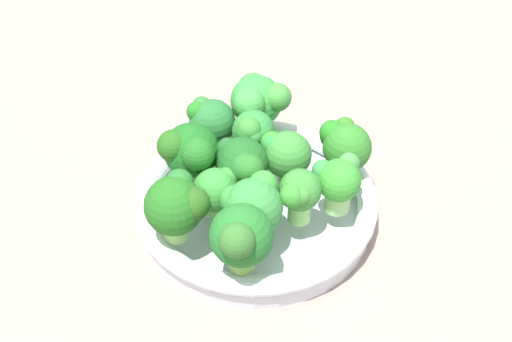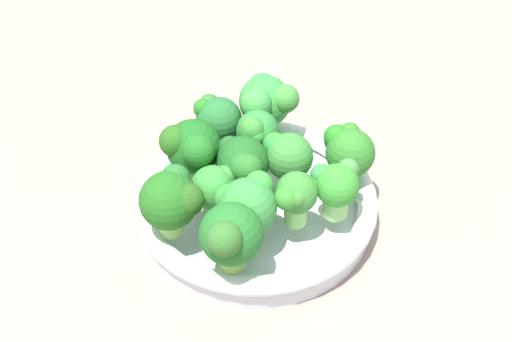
{
  "view_description": "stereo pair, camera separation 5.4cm",
  "coord_description": "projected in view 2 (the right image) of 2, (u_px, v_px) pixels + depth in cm",
  "views": [
    {
      "loc": [
        -3.99,
        55.67,
        60.35
      ],
      "look_at": [
        -2.95,
        -3.08,
        6.93
      ],
      "focal_mm": 53.75,
      "sensor_mm": 36.0,
      "label": 1
    },
    {
      "loc": [
        -9.4,
        55.32,
        60.35
      ],
      "look_at": [
        -2.95,
        -3.08,
        6.93
      ],
      "focal_mm": 53.75,
      "sensor_mm": 36.0,
      "label": 2
    }
  ],
  "objects": [
    {
      "name": "broccoli_floret_2",
      "position": [
        242.0,
        164.0,
        0.79
      ],
      "size": [
        5.85,
        6.35,
        6.43
      ],
      "color": "#9EDA6F",
      "rests_on": "bowl"
    },
    {
      "name": "broccoli_floret_10",
      "position": [
        296.0,
        196.0,
        0.75
      ],
      "size": [
        4.31,
        4.82,
        6.23
      ],
      "color": "#90D568",
      "rests_on": "bowl"
    },
    {
      "name": "broccoli_floret_8",
      "position": [
        215.0,
        187.0,
        0.77
      ],
      "size": [
        5.01,
        4.56,
        5.42
      ],
      "color": "#96D574",
      "rests_on": "bowl"
    },
    {
      "name": "broccoli_floret_0",
      "position": [
        217.0,
        119.0,
        0.85
      ],
      "size": [
        5.41,
        5.2,
        6.23
      ],
      "color": "#A2CD65",
      "rests_on": "bowl"
    },
    {
      "name": "broccoli_floret_6",
      "position": [
        287.0,
        155.0,
        0.8
      ],
      "size": [
        5.46,
        5.08,
        6.27
      ],
      "color": "#91CF5C",
      "rests_on": "bowl"
    },
    {
      "name": "broccoli_floret_4",
      "position": [
        337.0,
        186.0,
        0.77
      ],
      "size": [
        5.04,
        4.78,
        6.16
      ],
      "color": "#94CC70",
      "rests_on": "bowl"
    },
    {
      "name": "broccoli_floret_11",
      "position": [
        256.0,
        133.0,
        0.82
      ],
      "size": [
        4.63,
        5.03,
        6.9
      ],
      "color": "#8DCB67",
      "rests_on": "bowl"
    },
    {
      "name": "broccoli_floret_9",
      "position": [
        245.0,
        206.0,
        0.74
      ],
      "size": [
        6.31,
        6.99,
        6.77
      ],
      "color": "#8BC968",
      "rests_on": "bowl"
    },
    {
      "name": "ground_plane",
      "position": [
        226.0,
        244.0,
        0.83
      ],
      "size": [
        130.0,
        130.0,
        2.5
      ],
      "primitive_type": "cube",
      "color": "gray"
    },
    {
      "name": "broccoli_floret_5",
      "position": [
        266.0,
        100.0,
        0.86
      ],
      "size": [
        6.88,
        7.39,
        7.36
      ],
      "color": "#84CA5C",
      "rests_on": "bowl"
    },
    {
      "name": "broccoli_floret_3",
      "position": [
        192.0,
        147.0,
        0.8
      ],
      "size": [
        6.36,
        6.88,
        7.48
      ],
      "color": "#7BBC5B",
      "rests_on": "bowl"
    },
    {
      "name": "broccoli_floret_7",
      "position": [
        229.0,
        236.0,
        0.71
      ],
      "size": [
        6.35,
        6.89,
        7.65
      ],
      "color": "#82C04F",
      "rests_on": "bowl"
    },
    {
      "name": "bowl",
      "position": [
        256.0,
        205.0,
        0.83
      ],
      "size": [
        26.11,
        26.11,
        3.93
      ],
      "color": "silver",
      "rests_on": "ground_plane"
    },
    {
      "name": "broccoli_floret_1",
      "position": [
        172.0,
        199.0,
        0.74
      ],
      "size": [
        6.54,
        6.26,
        7.23
      ],
      "color": "#96D064",
      "rests_on": "bowl"
    },
    {
      "name": "broccoli_floret_12",
      "position": [
        347.0,
        150.0,
        0.81
      ],
      "size": [
        5.61,
        5.62,
        6.01
      ],
      "color": "#88C26A",
      "rests_on": "bowl"
    }
  ]
}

